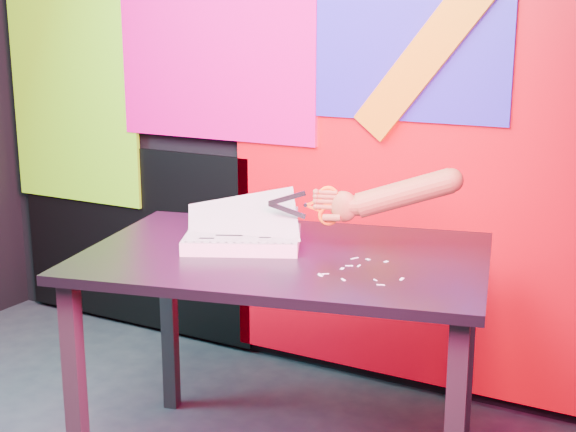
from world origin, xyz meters
The scene contains 6 objects.
backdrop centered at (0.06, 1.46, 0.96)m, with size 2.88×0.05×2.08m.
work_table centered at (0.50, 0.70, 0.66)m, with size 1.36×1.07×0.75m.
printout_stack centered at (0.35, 0.70, 0.77)m, with size 0.44×0.39×0.19m.
scissors centered at (0.59, 0.79, 0.89)m, with size 0.21×0.08×0.12m.
hand_forearm centered at (0.79, 0.86, 0.93)m, with size 0.42×0.18×0.18m.
paper_clippings centered at (0.77, 0.64, 0.75)m, with size 0.23×0.23×0.00m.
Camera 1 is at (1.64, -1.34, 1.43)m, focal length 50.00 mm.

